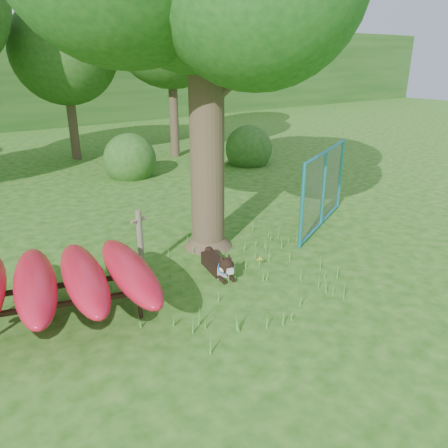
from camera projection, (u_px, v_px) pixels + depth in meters
ground at (257, 302)px, 7.38m from camera, size 80.00×80.00×0.00m
wooden_post at (140, 239)px, 8.26m from camera, size 0.34×0.13×1.23m
kayak_rack at (60, 281)px, 6.63m from camera, size 3.12×3.36×0.91m
husky_dog at (219, 265)px, 8.29m from camera, size 0.48×1.18×0.54m
fence_section at (324, 188)px, 10.45m from camera, size 2.97×1.42×3.15m
wildflower_clump at (260, 260)px, 8.51m from camera, size 0.10×0.09×0.22m
bg_tree_c at (64, 51)px, 16.48m from camera, size 4.00×4.00×6.12m
bg_tree_d at (170, 24)px, 16.61m from camera, size 4.80×4.80×7.50m
bg_tree_e at (193, 27)px, 20.48m from camera, size 4.60×4.60×7.55m
shrub_right at (248, 164)px, 17.01m from camera, size 1.80×1.80×1.80m
shrub_mid at (131, 176)px, 15.23m from camera, size 1.80×1.80×1.80m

